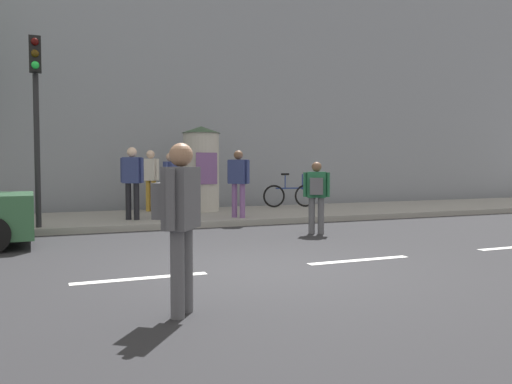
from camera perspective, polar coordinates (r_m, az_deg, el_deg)
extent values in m
plane|color=#232326|center=(7.65, 0.40, -8.38)|extent=(80.00, 80.00, 0.00)
cube|color=gray|center=(14.28, -10.73, -2.83)|extent=(36.00, 4.00, 0.15)
cube|color=silver|center=(7.16, -12.48, -9.20)|extent=(1.80, 0.16, 0.01)
cube|color=silver|center=(8.46, 11.23, -7.31)|extent=(1.80, 0.16, 0.01)
cube|color=gray|center=(19.39, -14.03, 12.36)|extent=(36.00, 5.00, 9.39)
cylinder|color=black|center=(12.25, -22.80, 4.15)|extent=(0.12, 0.12, 3.31)
cube|color=black|center=(12.29, -23.00, 13.68)|extent=(0.24, 0.24, 0.75)
sphere|color=#390605|center=(12.21, -23.02, 14.88)|extent=(0.16, 0.16, 0.16)
sphere|color=#3C2906|center=(12.16, -23.00, 13.77)|extent=(0.16, 0.16, 0.16)
sphere|color=green|center=(12.12, -22.98, 12.66)|extent=(0.16, 0.16, 0.16)
cylinder|color=#B2ADA3|center=(15.39, -6.00, 2.17)|extent=(1.04, 1.04, 2.29)
cone|color=#334C33|center=(15.42, -6.03, 6.79)|extent=(1.15, 1.15, 0.20)
cube|color=#724C84|center=(14.88, -5.41, 2.58)|extent=(0.63, 0.02, 0.90)
cylinder|color=#4C4C51|center=(5.22, -8.58, -8.90)|extent=(0.14, 0.14, 0.87)
cylinder|color=#4C4C51|center=(5.43, -7.64, -8.42)|extent=(0.14, 0.14, 0.87)
cube|color=#4C4C51|center=(5.23, -8.16, -0.64)|extent=(0.47, 0.53, 0.62)
cylinder|color=#4C4C51|center=(4.96, -9.34, -0.84)|extent=(0.09, 0.09, 0.59)
cylinder|color=#4C4C51|center=(5.49, -7.10, -0.46)|extent=(0.09, 0.09, 0.59)
sphere|color=#8C664C|center=(5.22, -8.20, 4.04)|extent=(0.24, 0.24, 0.24)
cube|color=#4C4C51|center=(5.30, -9.98, -0.94)|extent=(0.29, 0.32, 0.36)
cylinder|color=#4C4C51|center=(11.49, 7.11, -2.58)|extent=(0.14, 0.14, 0.80)
cylinder|color=#4C4C51|center=(11.49, 6.11, -2.58)|extent=(0.14, 0.14, 0.80)
cube|color=#1E5938|center=(11.44, 6.63, 0.81)|extent=(0.47, 0.41, 0.56)
cylinder|color=#1E5938|center=(11.45, 7.86, 0.80)|extent=(0.09, 0.09, 0.54)
cylinder|color=#1E5938|center=(11.45, 5.40, 0.81)|extent=(0.09, 0.09, 0.54)
sphere|color=brown|center=(11.43, 6.64, 2.75)|extent=(0.22, 0.22, 0.22)
cube|color=#4C4C51|center=(11.26, 6.63, 0.63)|extent=(0.32, 0.28, 0.36)
cylinder|color=black|center=(13.29, -13.77, -1.01)|extent=(0.14, 0.14, 0.91)
cylinder|color=black|center=(13.20, -12.93, -1.02)|extent=(0.14, 0.14, 0.91)
cube|color=navy|center=(13.21, -13.39, 2.33)|extent=(0.49, 0.44, 0.64)
cylinder|color=navy|center=(13.32, -14.40, 2.32)|extent=(0.09, 0.09, 0.61)
cylinder|color=navy|center=(13.10, -12.36, 2.34)|extent=(0.09, 0.09, 0.61)
sphere|color=beige|center=(13.21, -13.41, 4.25)|extent=(0.25, 0.25, 0.25)
cube|color=#4C4C51|center=(13.37, -13.07, 2.21)|extent=(0.32, 0.29, 0.36)
cylinder|color=#724C84|center=(13.47, -2.36, -0.94)|extent=(0.14, 0.14, 0.87)
cylinder|color=#724C84|center=(13.33, -1.49, -0.98)|extent=(0.14, 0.14, 0.87)
cube|color=navy|center=(13.37, -1.94, 2.23)|extent=(0.48, 0.55, 0.62)
cylinder|color=navy|center=(13.54, -2.95, 2.24)|extent=(0.09, 0.09, 0.59)
cylinder|color=navy|center=(13.20, -0.89, 2.22)|extent=(0.09, 0.09, 0.59)
sphere|color=brown|center=(13.37, -1.94, 4.06)|extent=(0.24, 0.24, 0.24)
cylinder|color=black|center=(13.32, -9.45, -1.09)|extent=(0.14, 0.14, 0.84)
cylinder|color=black|center=(13.50, -9.09, -1.03)|extent=(0.14, 0.14, 0.84)
cube|color=navy|center=(13.38, -9.30, 2.02)|extent=(0.44, 0.46, 0.60)
cylinder|color=navy|center=(13.16, -9.75, 2.00)|extent=(0.09, 0.09, 0.57)
cylinder|color=navy|center=(13.60, -8.86, 2.04)|extent=(0.09, 0.09, 0.57)
sphere|color=tan|center=(13.38, -9.31, 3.79)|extent=(0.23, 0.23, 0.23)
cylinder|color=#B78C33|center=(15.44, -11.11, -0.44)|extent=(0.14, 0.14, 0.90)
cylinder|color=#B78C33|center=(15.56, -11.70, -0.42)|extent=(0.14, 0.14, 0.90)
cube|color=silver|center=(15.47, -11.43, 2.42)|extent=(0.45, 0.46, 0.64)
cylinder|color=silver|center=(15.33, -10.70, 2.42)|extent=(0.09, 0.09, 0.61)
cylinder|color=silver|center=(15.62, -12.16, 2.41)|extent=(0.09, 0.09, 0.61)
sphere|color=beige|center=(15.47, -11.45, 4.05)|extent=(0.24, 0.24, 0.24)
torus|color=black|center=(16.66, 1.98, -0.45)|extent=(0.72, 0.18, 0.72)
torus|color=black|center=(16.96, 5.42, -0.41)|extent=(0.72, 0.18, 0.72)
cylinder|color=navy|center=(16.79, 3.72, 0.42)|extent=(0.94, 0.20, 0.04)
cylinder|color=navy|center=(16.73, 3.20, 1.10)|extent=(0.04, 0.04, 0.45)
cylinder|color=navy|center=(16.90, 5.09, 1.11)|extent=(0.04, 0.04, 0.50)
cube|color=black|center=(16.73, 3.21, 1.96)|extent=(0.25, 0.14, 0.06)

